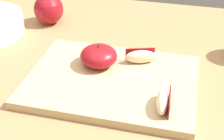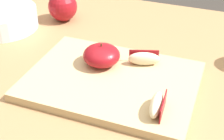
{
  "view_description": "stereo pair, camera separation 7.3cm",
  "coord_description": "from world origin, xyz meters",
  "px_view_note": "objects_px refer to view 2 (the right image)",
  "views": [
    {
      "loc": [
        0.15,
        -0.64,
        1.19
      ],
      "look_at": [
        0.0,
        -0.04,
        0.78
      ],
      "focal_mm": 53.39,
      "sensor_mm": 36.0,
      "label": 1
    },
    {
      "loc": [
        0.22,
        -0.62,
        1.19
      ],
      "look_at": [
        0.0,
        -0.04,
        0.78
      ],
      "focal_mm": 53.39,
      "sensor_mm": 36.0,
      "label": 2
    }
  ],
  "objects_px": {
    "whole_apple_red_delicious": "(63,7)",
    "apple_half_skin_up": "(102,55)",
    "cutting_board": "(112,81)",
    "apple_wedge_middle": "(157,105)",
    "ceramic_fruit_bowl": "(2,18)",
    "apple_wedge_near_knife": "(144,58)"
  },
  "relations": [
    {
      "from": "whole_apple_red_delicious",
      "to": "ceramic_fruit_bowl",
      "type": "distance_m",
      "value": 0.18
    },
    {
      "from": "apple_half_skin_up",
      "to": "ceramic_fruit_bowl",
      "type": "bearing_deg",
      "value": 163.04
    },
    {
      "from": "ceramic_fruit_bowl",
      "to": "whole_apple_red_delicious",
      "type": "bearing_deg",
      "value": 37.73
    },
    {
      "from": "apple_wedge_middle",
      "to": "whole_apple_red_delicious",
      "type": "relative_size",
      "value": 0.78
    },
    {
      "from": "apple_wedge_middle",
      "to": "cutting_board",
      "type": "bearing_deg",
      "value": 147.62
    },
    {
      "from": "apple_half_skin_up",
      "to": "whole_apple_red_delicious",
      "type": "distance_m",
      "value": 0.31
    },
    {
      "from": "whole_apple_red_delicious",
      "to": "apple_wedge_near_knife",
      "type": "bearing_deg",
      "value": -31.0
    },
    {
      "from": "apple_half_skin_up",
      "to": "whole_apple_red_delicious",
      "type": "relative_size",
      "value": 0.9
    },
    {
      "from": "whole_apple_red_delicious",
      "to": "apple_half_skin_up",
      "type": "bearing_deg",
      "value": -45.23
    },
    {
      "from": "apple_half_skin_up",
      "to": "ceramic_fruit_bowl",
      "type": "relative_size",
      "value": 0.43
    },
    {
      "from": "apple_wedge_middle",
      "to": "whole_apple_red_delicious",
      "type": "bearing_deg",
      "value": 138.2
    },
    {
      "from": "apple_wedge_near_knife",
      "to": "whole_apple_red_delicious",
      "type": "xyz_separation_m",
      "value": [
        -0.31,
        0.19,
        0.01
      ]
    },
    {
      "from": "ceramic_fruit_bowl",
      "to": "cutting_board",
      "type": "bearing_deg",
      "value": -21.03
    },
    {
      "from": "apple_wedge_near_knife",
      "to": "ceramic_fruit_bowl",
      "type": "xyz_separation_m",
      "value": [
        -0.45,
        0.08,
        -0.0
      ]
    },
    {
      "from": "apple_wedge_middle",
      "to": "ceramic_fruit_bowl",
      "type": "xyz_separation_m",
      "value": [
        -0.53,
        0.23,
        -0.0
      ]
    },
    {
      "from": "apple_wedge_near_knife",
      "to": "ceramic_fruit_bowl",
      "type": "height_order",
      "value": "ceramic_fruit_bowl"
    },
    {
      "from": "apple_wedge_middle",
      "to": "ceramic_fruit_bowl",
      "type": "relative_size",
      "value": 0.38
    },
    {
      "from": "cutting_board",
      "to": "apple_wedge_middle",
      "type": "xyz_separation_m",
      "value": [
        0.12,
        -0.08,
        0.03
      ]
    },
    {
      "from": "cutting_board",
      "to": "apple_half_skin_up",
      "type": "distance_m",
      "value": 0.07
    },
    {
      "from": "cutting_board",
      "to": "whole_apple_red_delicious",
      "type": "height_order",
      "value": "whole_apple_red_delicious"
    },
    {
      "from": "cutting_board",
      "to": "ceramic_fruit_bowl",
      "type": "xyz_separation_m",
      "value": [
        -0.4,
        0.16,
        0.02
      ]
    },
    {
      "from": "apple_wedge_near_knife",
      "to": "whole_apple_red_delicious",
      "type": "distance_m",
      "value": 0.36
    }
  ]
}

